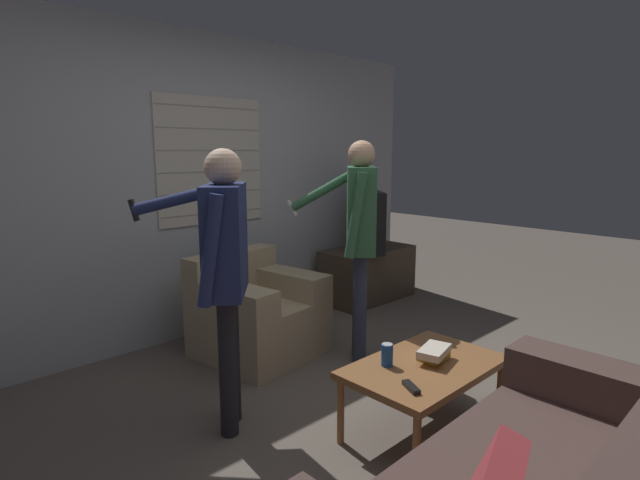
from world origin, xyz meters
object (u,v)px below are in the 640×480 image
Objects in this scene: person_right_standing at (359,225)px; book_stack at (434,353)px; coffee_table at (424,371)px; spare_remote at (411,387)px; person_left_standing at (224,256)px; armchair_beige at (256,313)px; soda_can at (387,355)px; tv at (368,219)px; floor_fan at (315,301)px.

book_stack is at bearing -158.24° from person_right_standing.
spare_remote reaches higher than coffee_table.
person_right_standing reaches higher than spare_remote.
person_right_standing is at bearing 62.45° from coffee_table.
coffee_table is 0.57× the size of person_left_standing.
book_stack is (0.84, -0.82, -0.56)m from person_left_standing.
book_stack is at bearing 85.34° from armchair_beige.
person_right_standing reaches higher than soda_can.
tv reaches higher than book_stack.
spare_remote is (-0.30, -0.13, 0.05)m from coffee_table.
book_stack reaches higher than spare_remote.
tv is at bearing -25.64° from person_left_standing.
tv is 2.58m from book_stack.
coffee_table is at bearing 82.64° from armchair_beige.
soda_can is at bearing 89.59° from spare_remote.
floor_fan is (0.76, 1.79, -0.25)m from book_stack.
armchair_beige is 3.75× the size of book_stack.
soda_can is 1.95m from floor_fan.
person_left_standing is 2.04m from floor_fan.
floor_fan is at bearing 67.09° from book_stack.
person_right_standing is at bearing 66.31° from book_stack.
book_stack is at bearing -112.91° from floor_fan.
armchair_beige is at bearing 82.79° from person_right_standing.
soda_can is (-0.24, 0.14, 0.02)m from book_stack.
soda_can is at bearing -7.85° from tv.
spare_remote is at bearing -5.90° from tv.
person_right_standing is (0.49, 0.94, 0.67)m from coffee_table.
book_stack is (0.07, -0.01, 0.09)m from coffee_table.
armchair_beige is 0.58× the size of person_left_standing.
tv is 5.87× the size of spare_remote.
floor_fan is (0.83, 1.79, -0.17)m from coffee_table.
person_left_standing is 0.96× the size of person_right_standing.
coffee_table is at bearing -3.13° from tv.
soda_can is at bearing 75.96° from armchair_beige.
coffee_table is at bearing -162.09° from person_right_standing.
soda_can is (-1.90, -1.79, -0.39)m from tv.
floor_fan reaches higher than coffee_table.
floor_fan is at bearing 65.00° from coffee_table.
tv is 1.88× the size of floor_fan.
soda_can is 0.30m from spare_remote.
person_left_standing is 12.69× the size of soda_can.
floor_fan is at bearing 85.94° from spare_remote.
coffee_table is 1.16× the size of tv.
armchair_beige is at bearing -40.07° from tv.
person_right_standing reaches higher than armchair_beige.
tv is at bearing 48.02° from coffee_table.
book_stack is 1.84× the size of spare_remote.
tv reaches higher than spare_remote.
coffee_table is 6.78× the size of spare_remote.
person_right_standing is at bearing -12.81° from tv.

